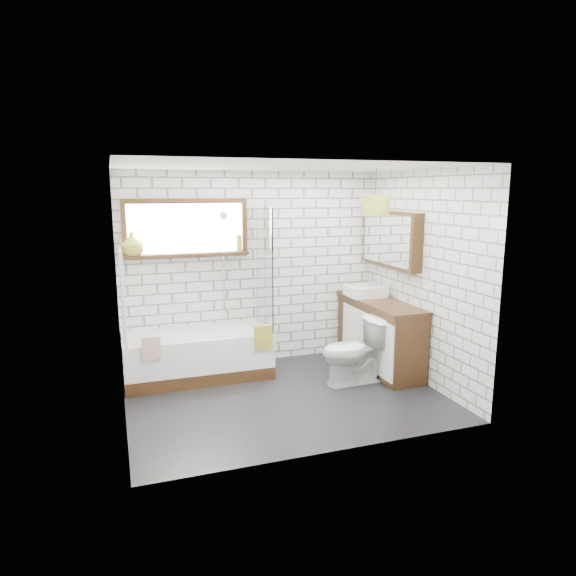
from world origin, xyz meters
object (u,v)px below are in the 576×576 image
object	(u,v)px
bathtub	(198,355)
pendant	(375,205)
vanity	(379,334)
basin	(365,291)
toilet	(354,351)

from	to	relation	value
bathtub	pendant	xyz separation A→B (m)	(1.83, -1.00, 1.82)
vanity	pendant	world-z (taller)	pendant
basin	toilet	bearing A→B (deg)	-125.66
bathtub	vanity	xyz separation A→B (m)	(2.27, -0.40, 0.16)
bathtub	pendant	bearing A→B (deg)	-28.60
bathtub	toilet	size ratio (longest dim) A/B	2.23
toilet	pendant	size ratio (longest dim) A/B	2.56
bathtub	vanity	size ratio (longest dim) A/B	1.12
basin	pendant	bearing A→B (deg)	-113.09
vanity	bathtub	bearing A→B (deg)	169.88
pendant	vanity	bearing A→B (deg)	53.35
pendant	toilet	bearing A→B (deg)	118.01
basin	toilet	distance (m)	1.01
vanity	toilet	xyz separation A→B (m)	(-0.55, -0.38, -0.05)
basin	toilet	xyz separation A→B (m)	(-0.49, -0.68, -0.57)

